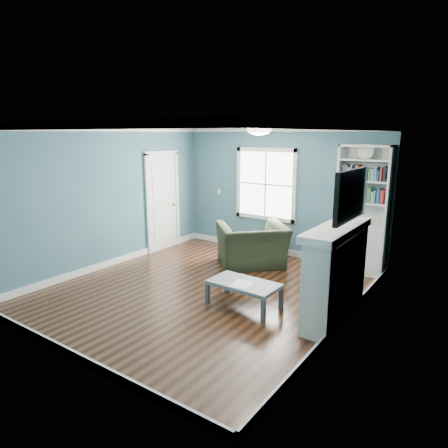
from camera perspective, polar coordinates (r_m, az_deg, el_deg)
The scene contains 13 objects.
floor at distance 6.59m, azimuth -2.71°, elevation -9.37°, with size 5.00×5.00×0.00m, color black.
room_walls at distance 6.17m, azimuth -2.87°, elevation 4.37°, with size 5.00×5.00×5.00m.
trim at distance 6.23m, azimuth -2.83°, elevation 1.23°, with size 4.50×5.00×2.60m.
window at distance 8.41m, azimuth 5.97°, elevation 5.66°, with size 1.40×0.06×1.50m.
bookshelf at distance 7.55m, azimuth 19.02°, elevation 0.16°, with size 0.90×0.35×2.31m.
fireplace at distance 5.60m, azimuth 15.77°, elevation -6.97°, with size 0.44×1.58×1.30m.
tv at distance 5.31m, azimuth 17.71°, elevation 3.97°, with size 0.06×1.10×0.65m, color black.
door at distance 8.73m, azimuth -8.75°, elevation 3.34°, with size 0.12×0.98×2.17m.
ceiling_fixture at distance 5.68m, azimuth 5.05°, elevation 13.40°, with size 0.38×0.38×0.15m.
light_switch at distance 9.08m, azimuth -0.71°, elevation 4.66°, with size 0.08×0.01×0.12m, color white.
recliner at distance 7.61m, azimuth 4.04°, elevation -2.05°, with size 1.23×0.80×1.08m, color black.
coffee_table at distance 5.89m, azimuth 2.86°, elevation -8.75°, with size 1.04×0.58×0.37m.
paper_sheet at distance 5.79m, azimuth 2.55°, elevation -8.60°, with size 0.25×0.32×0.00m, color white.
Camera 1 is at (3.75, -4.82, 2.48)m, focal length 32.00 mm.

